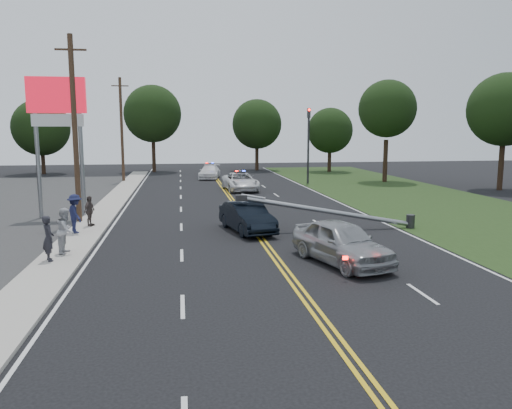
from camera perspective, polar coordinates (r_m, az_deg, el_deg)
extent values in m
plane|color=black|center=(17.18, 4.15, -8.64)|extent=(120.00, 120.00, 0.00)
cube|color=#AAA59A|center=(26.90, -18.61, -2.64)|extent=(1.80, 70.00, 0.12)
cube|color=#1F3314|center=(31.57, 24.48, -1.46)|extent=(12.00, 80.00, 0.01)
cube|color=gold|center=(26.74, -0.58, -2.36)|extent=(0.36, 80.00, 0.00)
cylinder|color=gray|center=(31.10, -23.67, 4.94)|extent=(0.24, 0.24, 7.00)
cylinder|color=gray|center=(30.56, -19.31, 5.13)|extent=(0.24, 0.24, 7.00)
cube|color=red|center=(30.83, -21.87, 11.54)|extent=(3.20, 0.35, 2.00)
cube|color=white|center=(30.77, -21.72, 8.94)|extent=(2.80, 0.30, 0.70)
cylinder|color=#2D2D30|center=(47.56, 6.00, 6.61)|extent=(0.20, 0.20, 7.00)
cube|color=#2D2D30|center=(47.56, 6.06, 10.35)|extent=(0.28, 0.28, 0.90)
sphere|color=#FF0C07|center=(47.41, 6.11, 10.72)|extent=(0.22, 0.22, 0.22)
cylinder|color=#2D2D30|center=(27.15, 17.23, -1.85)|extent=(0.44, 0.44, 0.70)
cylinder|color=gray|center=(25.43, 8.27, -0.79)|extent=(8.90, 0.24, 1.80)
cube|color=#2D2D30|center=(24.40, -1.70, 0.76)|extent=(0.55, 0.32, 0.30)
cylinder|color=#382619|center=(28.54, -19.99, 7.90)|extent=(0.28, 0.28, 10.00)
cube|color=#382619|center=(28.84, -20.44, 16.26)|extent=(1.60, 0.10, 0.10)
cylinder|color=#382619|center=(50.30, -15.09, 8.18)|extent=(0.28, 0.28, 10.00)
cube|color=#382619|center=(50.47, -15.28, 12.95)|extent=(1.60, 0.10, 0.10)
cylinder|color=black|center=(62.49, -23.15, 4.63)|extent=(0.44, 0.44, 3.08)
sphere|color=black|center=(62.39, -23.36, 8.08)|extent=(6.39, 6.39, 6.39)
cylinder|color=black|center=(61.77, -11.60, 5.55)|extent=(0.44, 0.44, 4.03)
sphere|color=black|center=(61.72, -11.74, 10.12)|extent=(6.81, 6.81, 6.81)
cylinder|color=black|center=(63.00, 0.10, 5.46)|extent=(0.44, 0.44, 3.34)
sphere|color=black|center=(62.91, 0.10, 9.17)|extent=(6.15, 6.15, 6.15)
cylinder|color=black|center=(61.45, 8.39, 5.08)|extent=(0.44, 0.44, 2.88)
sphere|color=black|center=(61.35, 8.46, 8.37)|extent=(5.44, 5.44, 5.44)
cylinder|color=black|center=(50.51, 14.56, 4.85)|extent=(0.44, 0.44, 4.10)
sphere|color=black|center=(50.46, 14.78, 10.54)|extent=(5.52, 5.52, 5.52)
cylinder|color=black|center=(46.89, 26.20, 3.86)|extent=(0.44, 0.44, 3.90)
sphere|color=black|center=(46.82, 26.58, 9.68)|extent=(6.05, 6.05, 6.05)
imported|color=black|center=(24.94, -1.03, -1.44)|extent=(2.55, 4.76, 1.49)
imported|color=#96999D|center=(19.30, 9.73, -4.27)|extent=(3.27, 5.22, 1.66)
imported|color=silver|center=(41.95, -1.80, 2.63)|extent=(2.89, 5.55, 1.49)
imported|color=silver|center=(52.43, -5.31, 3.73)|extent=(2.73, 5.06, 1.39)
imported|color=#222128|center=(20.52, -22.64, -3.58)|extent=(0.64, 0.75, 1.74)
imported|color=#B5B5BA|center=(21.56, -20.91, -2.79)|extent=(0.77, 0.95, 1.85)
imported|color=#191C3E|center=(25.57, -19.97, -0.98)|extent=(1.19, 1.41, 1.89)
imported|color=#4F433F|center=(27.19, -18.50, -0.71)|extent=(0.67, 1.00, 1.57)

